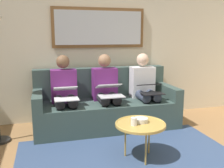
# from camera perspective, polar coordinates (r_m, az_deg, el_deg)

# --- Properties ---
(wall_rear) EXTENTS (6.00, 0.12, 2.60)m
(wall_rear) POSITION_cam_1_polar(r_m,az_deg,el_deg) (4.39, -3.14, 9.23)
(wall_rear) COLOR beige
(wall_rear) RESTS_ON ground_plane
(area_rug) EXTENTS (2.60, 1.80, 0.01)m
(area_rug) POSITION_cam_1_polar(r_m,az_deg,el_deg) (3.06, 4.39, -16.88)
(area_rug) COLOR #33476B
(area_rug) RESTS_ON ground_plane
(couch) EXTENTS (2.20, 0.90, 0.90)m
(couch) POSITION_cam_1_polar(r_m,az_deg,el_deg) (4.08, -1.55, -4.99)
(couch) COLOR #384C47
(couch) RESTS_ON ground_plane
(framed_mirror) EXTENTS (1.55, 0.05, 0.65)m
(framed_mirror) POSITION_cam_1_polar(r_m,az_deg,el_deg) (4.30, -2.90, 12.53)
(framed_mirror) COLOR brown
(coffee_table) EXTENTS (0.58, 0.58, 0.44)m
(coffee_table) POSITION_cam_1_polar(r_m,az_deg,el_deg) (2.97, 6.41, -9.08)
(coffee_table) COLOR tan
(coffee_table) RESTS_ON ground_plane
(cup) EXTENTS (0.07, 0.07, 0.09)m
(cup) POSITION_cam_1_polar(r_m,az_deg,el_deg) (2.89, 4.96, -8.40)
(cup) COLOR silver
(cup) RESTS_ON coffee_table
(bowl) EXTENTS (0.17, 0.17, 0.05)m
(bowl) POSITION_cam_1_polar(r_m,az_deg,el_deg) (3.01, 6.54, -8.07)
(bowl) COLOR beige
(bowl) RESTS_ON coffee_table
(person_left) EXTENTS (0.38, 0.58, 1.14)m
(person_left) POSITION_cam_1_polar(r_m,az_deg,el_deg) (4.14, 7.30, -0.60)
(person_left) COLOR silver
(person_left) RESTS_ON couch
(laptop_black) EXTENTS (0.33, 0.34, 0.15)m
(laptop_black) POSITION_cam_1_polar(r_m,az_deg,el_deg) (3.91, 8.68, -1.02)
(laptop_black) COLOR black
(person_middle) EXTENTS (0.38, 0.58, 1.14)m
(person_middle) POSITION_cam_1_polar(r_m,az_deg,el_deg) (3.94, -1.34, -1.09)
(person_middle) COLOR #66236B
(person_middle) RESTS_ON couch
(laptop_silver) EXTENTS (0.36, 0.40, 0.17)m
(laptop_silver) POSITION_cam_1_polar(r_m,az_deg,el_deg) (3.72, -0.49, -1.44)
(laptop_silver) COLOR silver
(person_right) EXTENTS (0.38, 0.58, 1.14)m
(person_right) POSITION_cam_1_polar(r_m,az_deg,el_deg) (3.84, -10.65, -1.59)
(person_right) COLOR #66236B
(person_right) RESTS_ON couch
(laptop_white) EXTENTS (0.33, 0.39, 0.17)m
(laptop_white) POSITION_cam_1_polar(r_m,az_deg,el_deg) (3.61, -10.35, -2.02)
(laptop_white) COLOR white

